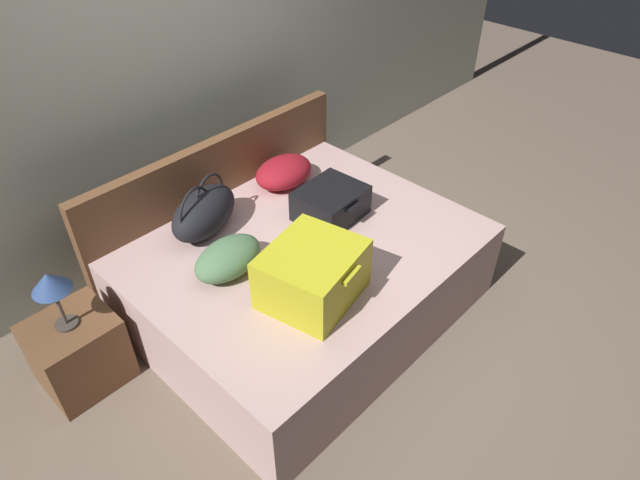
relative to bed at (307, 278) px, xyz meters
name	(u,v)px	position (x,y,z in m)	size (l,w,h in m)	color
ground_plane	(353,340)	(0.00, -0.40, -0.27)	(12.00, 12.00, 0.00)	#6B5B4C
back_wall	(163,64)	(0.00, 1.25, 1.03)	(8.00, 0.10, 2.60)	#B7C1B2
bed	(307,278)	(0.00, 0.00, 0.00)	(1.97, 1.55, 0.54)	#BC9993
headboard	(221,201)	(0.00, 0.82, 0.19)	(2.01, 0.08, 0.92)	brown
hard_case_large	(312,273)	(-0.28, -0.32, 0.42)	(0.58, 0.53, 0.30)	gold
hard_case_medium	(331,203)	(0.31, 0.09, 0.37)	(0.43, 0.38, 0.20)	black
duffel_bag	(204,212)	(-0.32, 0.54, 0.40)	(0.58, 0.43, 0.35)	black
pillow_near_headboard	(284,172)	(0.37, 0.58, 0.36)	(0.43, 0.32, 0.18)	maroon
pillow_center_head	(228,258)	(-0.46, 0.15, 0.36)	(0.43, 0.27, 0.19)	#4C724C
nightstand	(79,352)	(-1.27, 0.53, -0.05)	(0.44, 0.40, 0.44)	brown
table_lamp	(50,285)	(-1.27, 0.53, 0.47)	(0.20, 0.20, 0.36)	#3F3833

